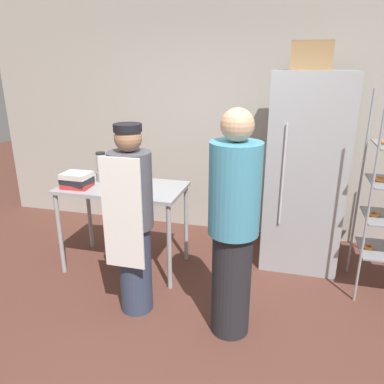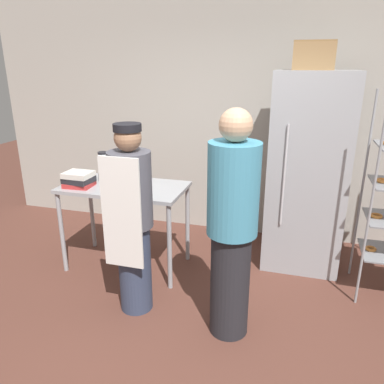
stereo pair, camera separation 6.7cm
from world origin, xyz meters
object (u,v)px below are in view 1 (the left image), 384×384
(blender_pitcher, at_px, (102,168))
(cardboard_storage_box, at_px, (311,56))
(refrigerator, at_px, (305,173))
(person_customer, at_px, (233,227))
(person_baker, at_px, (132,220))
(donut_box, at_px, (130,181))
(binder_stack, at_px, (77,180))

(blender_pitcher, distance_m, cardboard_storage_box, 2.32)
(refrigerator, relative_size, person_customer, 1.12)
(refrigerator, relative_size, person_baker, 1.23)
(donut_box, height_order, binder_stack, donut_box)
(blender_pitcher, relative_size, binder_stack, 1.07)
(donut_box, xyz_separation_m, person_baker, (0.31, -0.69, -0.10))
(binder_stack, distance_m, person_baker, 0.96)
(cardboard_storage_box, bearing_deg, refrigerator, -41.34)
(binder_stack, height_order, person_baker, person_baker)
(donut_box, bearing_deg, person_customer, -33.34)
(cardboard_storage_box, bearing_deg, blender_pitcher, -165.08)
(refrigerator, xyz_separation_m, blender_pitcher, (-2.02, -0.49, 0.03))
(blender_pitcher, xyz_separation_m, person_baker, (0.66, -0.77, -0.18))
(refrigerator, xyz_separation_m, cardboard_storage_box, (-0.04, 0.04, 1.12))
(cardboard_storage_box, height_order, person_customer, cardboard_storage_box)
(person_customer, bearing_deg, cardboard_storage_box, 70.69)
(binder_stack, relative_size, cardboard_storage_box, 0.75)
(donut_box, relative_size, person_baker, 0.17)
(person_baker, bearing_deg, binder_stack, 147.39)
(cardboard_storage_box, relative_size, person_baker, 0.23)
(donut_box, height_order, person_baker, person_baker)
(person_customer, bearing_deg, blender_pitcher, 150.88)
(donut_box, xyz_separation_m, person_customer, (1.15, -0.76, -0.04))
(refrigerator, bearing_deg, blender_pitcher, -166.44)
(person_baker, bearing_deg, refrigerator, 42.76)
(person_baker, height_order, person_customer, person_customer)
(binder_stack, bearing_deg, donut_box, 19.78)
(person_baker, relative_size, person_customer, 0.91)
(refrigerator, height_order, donut_box, refrigerator)
(refrigerator, distance_m, blender_pitcher, 2.08)
(binder_stack, xyz_separation_m, person_customer, (1.64, -0.58, -0.06))
(donut_box, relative_size, person_customer, 0.16)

